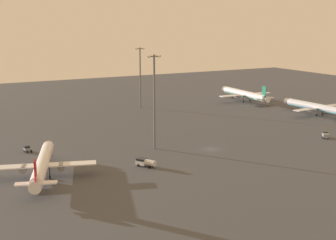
# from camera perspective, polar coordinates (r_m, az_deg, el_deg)

# --- Properties ---
(ground_plane) EXTENTS (416.00, 416.00, 0.00)m
(ground_plane) POSITION_cam_1_polar(r_m,az_deg,el_deg) (151.99, 5.53, -3.74)
(ground_plane) COLOR #424449
(airplane_terminal_side) EXTENTS (29.07, 36.97, 9.72)m
(airplane_terminal_side) POSITION_cam_1_polar(r_m,az_deg,el_deg) (128.30, -15.80, -5.52)
(airplane_terminal_side) COLOR white
(airplane_terminal_side) RESTS_ON ground
(airplane_mid_apron) EXTENTS (29.26, 37.55, 9.63)m
(airplane_mid_apron) POSITION_cam_1_polar(r_m,az_deg,el_deg) (217.25, 18.54, 1.56)
(airplane_mid_apron) COLOR silver
(airplane_mid_apron) RESTS_ON ground
(airplane_near_gate) EXTENTS (31.36, 40.33, 10.36)m
(airplane_near_gate) POSITION_cam_1_polar(r_m,az_deg,el_deg) (245.60, 9.82, 3.28)
(airplane_near_gate) COLOR white
(airplane_near_gate) RESTS_ON ground
(maintenance_van) EXTENTS (4.17, 4.43, 2.25)m
(maintenance_van) POSITION_cam_1_polar(r_m,az_deg,el_deg) (175.60, 19.54, -1.81)
(maintenance_van) COLOR gray
(maintenance_van) RESTS_ON ground
(fuel_truck) EXTENTS (5.03, 6.49, 2.35)m
(fuel_truck) POSITION_cam_1_polar(r_m,az_deg,el_deg) (133.21, -2.89, -5.42)
(fuel_truck) COLOR white
(fuel_truck) RESTS_ON ground
(pushback_tug) EXTENTS (2.42, 3.39, 2.05)m
(pushback_tug) POSITION_cam_1_polar(r_m,az_deg,el_deg) (155.22, -17.63, -3.53)
(pushback_tug) COLOR gray
(pushback_tug) RESTS_ON ground
(apron_light_central) EXTENTS (4.80, 0.90, 30.09)m
(apron_light_central) POSITION_cam_1_polar(r_m,az_deg,el_deg) (222.72, -3.59, 5.89)
(apron_light_central) COLOR slate
(apron_light_central) RESTS_ON ground
(apron_light_west) EXTENTS (4.80, 0.90, 31.88)m
(apron_light_west) POSITION_cam_1_polar(r_m,az_deg,el_deg) (148.18, -1.77, 2.98)
(apron_light_west) COLOR slate
(apron_light_west) RESTS_ON ground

